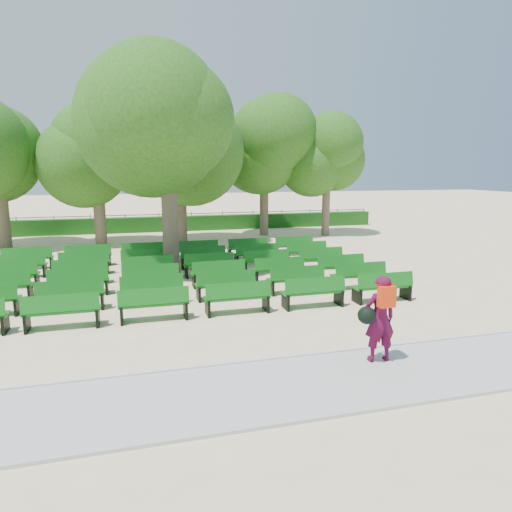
{
  "coord_description": "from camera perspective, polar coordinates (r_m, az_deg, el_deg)",
  "views": [
    {
      "loc": [
        -2.68,
        -14.26,
        3.7
      ],
      "look_at": [
        0.98,
        -1.0,
        1.1
      ],
      "focal_mm": 32.0,
      "sensor_mm": 36.0,
      "label": 1
    }
  ],
  "objects": [
    {
      "name": "paving",
      "position": [
        8.23,
        5.51,
        -15.84
      ],
      "size": [
        30.0,
        2.2,
        0.06
      ],
      "primitive_type": "cube",
      "color": "#B3B4AF",
      "rests_on": "ground"
    },
    {
      "name": "tree_among",
      "position": [
        16.32,
        -11.05,
        15.09
      ],
      "size": [
        5.31,
        5.31,
        7.42
      ],
      "color": "brown",
      "rests_on": "ground"
    },
    {
      "name": "curb",
      "position": [
        9.2,
        2.9,
        -12.68
      ],
      "size": [
        30.0,
        0.12,
        0.1
      ],
      "primitive_type": "cube",
      "color": "silver",
      "rests_on": "ground"
    },
    {
      "name": "bench_array",
      "position": [
        15.4,
        -9.27,
        -3.0
      ],
      "size": [
        1.73,
        0.6,
        1.08
      ],
      "rotation": [
        0.0,
        0.0,
        0.04
      ],
      "color": "#116516",
      "rests_on": "ground"
    },
    {
      "name": "fence",
      "position": [
        29.02,
        -10.0,
        3.22
      ],
      "size": [
        26.0,
        0.1,
        1.02
      ],
      "primitive_type": null,
      "color": "black",
      "rests_on": "ground"
    },
    {
      "name": "person",
      "position": [
        9.06,
        15.13,
        -7.44
      ],
      "size": [
        0.8,
        0.49,
        1.7
      ],
      "rotation": [
        0.0,
        0.0,
        3.11
      ],
      "color": "#4B0A29",
      "rests_on": "ground"
    },
    {
      "name": "ground",
      "position": [
        14.98,
        -4.63,
        -3.64
      ],
      "size": [
        120.0,
        120.0,
        0.0
      ],
      "primitive_type": "plane",
      "color": "beige"
    },
    {
      "name": "tree_line",
      "position": [
        24.69,
        -9.01,
        1.95
      ],
      "size": [
        21.8,
        6.8,
        7.04
      ],
      "primitive_type": null,
      "color": "#2C601A",
      "rests_on": "ground"
    },
    {
      "name": "hedge",
      "position": [
        28.57,
        -9.95,
        4.02
      ],
      "size": [
        26.0,
        0.7,
        0.9
      ],
      "primitive_type": "cube",
      "color": "#164D14",
      "rests_on": "ground"
    }
  ]
}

